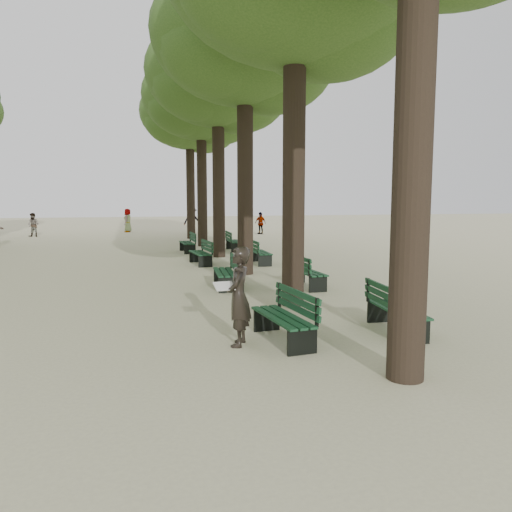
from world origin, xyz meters
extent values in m
plane|color=beige|center=(0.00, 0.00, 0.00)|extent=(120.00, 120.00, 0.00)
cylinder|color=#33261C|center=(1.50, -2.00, 3.75)|extent=(0.52, 0.52, 7.50)
cylinder|color=#33261C|center=(1.50, 3.00, 3.75)|extent=(0.52, 0.52, 7.50)
cylinder|color=#33261C|center=(1.50, 8.00, 3.75)|extent=(0.52, 0.52, 7.50)
ellipsoid|color=#2F521C|center=(1.50, 8.00, 7.70)|extent=(6.00, 6.00, 4.50)
cylinder|color=#33261C|center=(1.50, 13.00, 3.75)|extent=(0.52, 0.52, 7.50)
ellipsoid|color=#2F521C|center=(1.50, 13.00, 7.70)|extent=(6.00, 6.00, 4.50)
cylinder|color=#33261C|center=(1.50, 18.00, 3.75)|extent=(0.52, 0.52, 7.50)
ellipsoid|color=#2F521C|center=(1.50, 18.00, 7.70)|extent=(6.00, 6.00, 4.50)
cylinder|color=#33261C|center=(1.50, 23.00, 3.75)|extent=(0.52, 0.52, 7.50)
ellipsoid|color=#2F521C|center=(1.50, 23.00, 7.70)|extent=(6.00, 6.00, 4.50)
cube|color=black|center=(0.35, 0.15, 0.23)|extent=(0.71, 1.85, 0.45)
cube|color=black|center=(0.35, 0.15, 0.45)|extent=(0.73, 1.85, 0.04)
cube|color=black|center=(0.63, 0.18, 0.72)|extent=(0.23, 1.79, 0.40)
cube|color=black|center=(0.35, 5.65, 0.23)|extent=(0.67, 1.84, 0.45)
cube|color=black|center=(0.35, 5.65, 0.45)|extent=(0.69, 1.84, 0.04)
cube|color=black|center=(0.63, 5.62, 0.72)|extent=(0.19, 1.80, 0.40)
cube|color=black|center=(0.35, 10.70, 0.23)|extent=(0.68, 1.84, 0.45)
cube|color=black|center=(0.35, 10.70, 0.45)|extent=(0.70, 1.84, 0.04)
cube|color=black|center=(0.63, 10.73, 0.72)|extent=(0.20, 1.80, 0.40)
cube|color=black|center=(0.35, 15.13, 0.23)|extent=(0.58, 1.82, 0.45)
cube|color=black|center=(0.35, 15.13, 0.45)|extent=(0.60, 1.82, 0.04)
cube|color=black|center=(0.63, 15.14, 0.72)|extent=(0.10, 1.80, 0.40)
cube|color=black|center=(2.65, 0.22, 0.23)|extent=(0.68, 1.84, 0.45)
cube|color=black|center=(2.65, 0.22, 0.45)|extent=(0.70, 1.84, 0.04)
cube|color=black|center=(2.37, 0.24, 0.72)|extent=(0.20, 1.80, 0.40)
cube|color=black|center=(2.65, 5.14, 0.23)|extent=(0.60, 1.82, 0.45)
cube|color=black|center=(2.65, 5.14, 0.45)|extent=(0.62, 1.82, 0.04)
cube|color=black|center=(2.37, 5.13, 0.72)|extent=(0.12, 1.80, 0.40)
cube|color=black|center=(2.65, 10.35, 0.23)|extent=(0.56, 1.81, 0.45)
cube|color=black|center=(2.65, 10.35, 0.45)|extent=(0.58, 1.81, 0.04)
cube|color=black|center=(2.37, 10.35, 0.72)|extent=(0.08, 1.80, 0.40)
cube|color=black|center=(2.65, 15.34, 0.23)|extent=(0.59, 1.82, 0.45)
cube|color=black|center=(2.65, 15.34, 0.45)|extent=(0.61, 1.82, 0.04)
cube|color=black|center=(2.37, 15.35, 0.72)|extent=(0.11, 1.80, 0.40)
imported|color=black|center=(-0.43, 0.13, 0.86)|extent=(0.56, 0.76, 1.71)
cube|color=white|center=(-0.68, 0.13, 1.05)|extent=(0.37, 0.29, 0.12)
imported|color=#262628|center=(-8.27, 26.84, 0.77)|extent=(0.81, 0.58, 1.55)
imported|color=#262628|center=(-2.34, 29.96, 0.86)|extent=(0.60, 0.91, 1.72)
imported|color=#262628|center=(6.65, 25.66, 0.77)|extent=(0.81, 0.89, 1.53)
imported|color=#262628|center=(2.08, 27.27, 0.95)|extent=(1.26, 0.53, 1.90)
camera|label=1|loc=(-2.20, -8.06, 2.54)|focal=35.00mm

